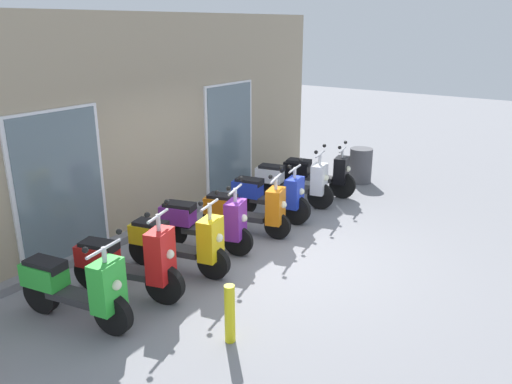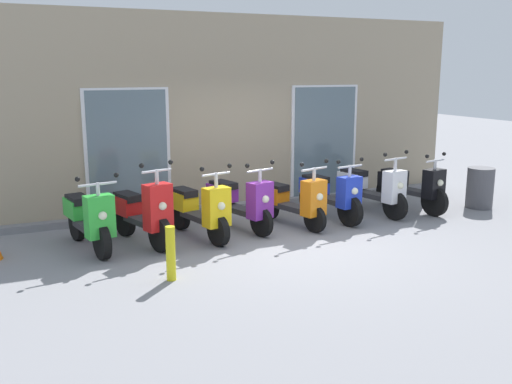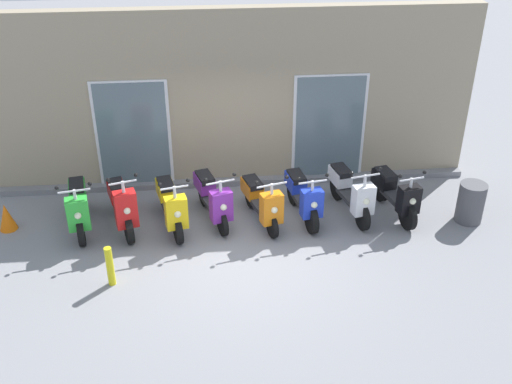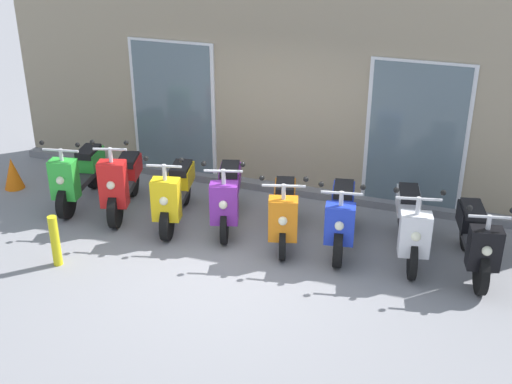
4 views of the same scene
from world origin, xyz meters
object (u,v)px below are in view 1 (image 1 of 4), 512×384
object	(u,v)px
scooter_green	(75,287)
scooter_blue	(269,196)
curb_bollard	(230,314)
scooter_purple	(206,222)
scooter_white	(293,181)
trash_bin	(361,165)
scooter_black	(318,173)
scooter_red	(130,263)
scooter_orange	(247,209)
scooter_yellow	(179,242)

from	to	relation	value
scooter_green	scooter_blue	xyz separation A→B (m)	(4.11, 0.02, -0.01)
curb_bollard	scooter_purple	bearing A→B (deg)	46.63
scooter_white	scooter_green	bearing A→B (deg)	-179.25
scooter_blue	trash_bin	xyz separation A→B (m)	(3.10, -0.39, -0.07)
scooter_blue	scooter_purple	bearing A→B (deg)	177.94
scooter_black	trash_bin	world-z (taller)	scooter_black
scooter_blue	scooter_black	distance (m)	1.75
scooter_red	scooter_orange	world-z (taller)	scooter_red
scooter_black	trash_bin	size ratio (longest dim) A/B	2.06
scooter_purple	scooter_white	bearing A→B (deg)	-0.22
scooter_blue	scooter_green	bearing A→B (deg)	-179.78
scooter_black	scooter_red	bearing A→B (deg)	-179.67
scooter_yellow	scooter_white	xyz separation A→B (m)	(3.36, 0.14, 0.03)
scooter_red	scooter_orange	xyz separation A→B (m)	(2.54, -0.02, -0.03)
scooter_red	scooter_blue	distance (m)	3.33
scooter_purple	trash_bin	size ratio (longest dim) A/B	1.99
scooter_orange	trash_bin	xyz separation A→B (m)	(3.88, -0.31, -0.07)
scooter_black	curb_bollard	size ratio (longest dim) A/B	2.28
scooter_red	curb_bollard	bearing A→B (deg)	-91.32
scooter_purple	scooter_white	xyz separation A→B (m)	(2.60, -0.01, 0.00)
scooter_green	scooter_blue	distance (m)	4.11
scooter_orange	scooter_black	distance (m)	2.53
scooter_black	scooter_orange	bearing A→B (deg)	-178.99
scooter_yellow	scooter_orange	size ratio (longest dim) A/B	1.04
scooter_orange	scooter_black	world-z (taller)	scooter_orange
scooter_green	curb_bollard	xyz separation A→B (m)	(0.75, -1.71, -0.12)
scooter_red	scooter_yellow	size ratio (longest dim) A/B	0.98
scooter_red	trash_bin	world-z (taller)	scooter_red
scooter_yellow	scooter_purple	size ratio (longest dim) A/B	1.04
scooter_white	scooter_black	bearing A→B (deg)	-5.76
scooter_yellow	scooter_white	world-z (taller)	scooter_yellow
scooter_red	curb_bollard	xyz separation A→B (m)	(-0.04, -1.66, -0.14)
scooter_yellow	scooter_purple	xyz separation A→B (m)	(0.76, 0.15, 0.03)
scooter_green	trash_bin	bearing A→B (deg)	-2.98
scooter_red	scooter_white	distance (m)	4.24
scooter_black	trash_bin	xyz separation A→B (m)	(1.35, -0.36, -0.08)
scooter_green	scooter_black	xyz separation A→B (m)	(5.86, -0.02, -0.01)
scooter_purple	scooter_orange	size ratio (longest dim) A/B	1.01
scooter_purple	scooter_blue	world-z (taller)	scooter_purple
scooter_white	trash_bin	xyz separation A→B (m)	(2.18, -0.44, -0.11)
scooter_blue	trash_bin	world-z (taller)	scooter_blue
scooter_purple	scooter_red	bearing A→B (deg)	-175.74
scooter_yellow	scooter_red	bearing A→B (deg)	178.21
scooter_green	scooter_white	bearing A→B (deg)	0.75
scooter_orange	curb_bollard	distance (m)	3.06
scooter_white	curb_bollard	bearing A→B (deg)	-157.50
scooter_red	scooter_orange	size ratio (longest dim) A/B	1.02
scooter_green	scooter_purple	world-z (taller)	same
scooter_yellow	scooter_white	distance (m)	3.36
scooter_orange	curb_bollard	world-z (taller)	scooter_orange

